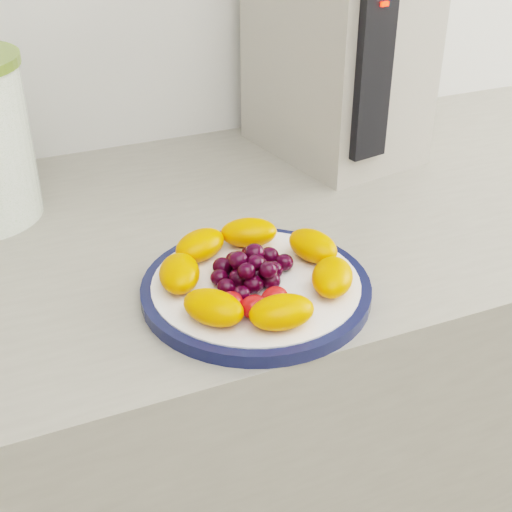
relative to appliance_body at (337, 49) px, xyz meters
name	(u,v)px	position (x,y,z in m)	size (l,w,h in m)	color
counter	(263,451)	(-0.19, -0.16, -0.61)	(3.50, 0.60, 0.90)	gray
cabinet_face	(263,464)	(-0.19, -0.16, -0.64)	(3.48, 0.58, 0.84)	brown
plate_rim	(256,289)	(-0.27, -0.33, -0.15)	(0.25, 0.25, 0.01)	#0F1539
plate_face	(256,288)	(-0.27, -0.33, -0.15)	(0.23, 0.23, 0.02)	white
appliance_body	(337,49)	(0.00, 0.00, 0.00)	(0.18, 0.25, 0.32)	#A49C8F
appliance_panel	(373,73)	(-0.02, -0.14, 0.00)	(0.05, 0.02, 0.23)	black
appliance_led	(384,4)	(-0.02, -0.15, 0.09)	(0.01, 0.01, 0.01)	#FF0C05
fruit_plate	(253,271)	(-0.28, -0.34, -0.13)	(0.22, 0.22, 0.04)	#FF6900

